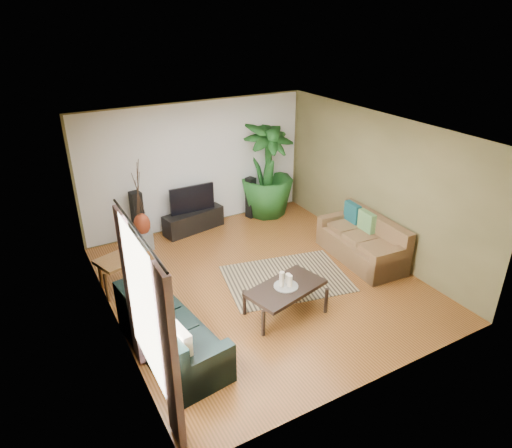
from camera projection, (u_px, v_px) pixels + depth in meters
floor at (262, 282)px, 8.05m from camera, size 5.50×5.50×0.00m
ceiling at (262, 131)px, 6.88m from camera, size 5.50×5.50×0.00m
wall_back at (197, 166)px, 9.62m from camera, size 5.00×0.00×5.00m
wall_front at (380, 297)px, 5.30m from camera, size 5.00×0.00×5.00m
wall_left at (107, 248)px, 6.36m from camera, size 0.00×5.50×5.50m
wall_right at (377, 185)px, 8.57m from camera, size 0.00×5.50×5.50m
backwall_panel at (197, 166)px, 9.62m from camera, size 4.90×0.00×4.90m
window_pane at (141, 304)px, 5.09m from camera, size 0.00×1.80×1.80m
curtain_near at (170, 361)px, 4.63m from camera, size 0.08×0.35×2.20m
curtain_far at (130, 289)px, 5.81m from camera, size 0.08×0.35×2.20m
curtain_rod at (137, 231)px, 4.72m from camera, size 0.03×1.90×0.03m
sofa_left at (172, 329)px, 6.21m from camera, size 1.07×2.00×0.85m
sofa_right at (362, 239)px, 8.61m from camera, size 0.94×1.88×0.85m
area_rug at (286, 278)px, 8.14m from camera, size 2.39×1.91×0.01m
coffee_table at (285, 300)px, 7.13m from camera, size 1.35×0.95×0.50m
candle_tray at (286, 286)px, 7.01m from camera, size 0.38×0.38×0.02m
candle_tall at (282, 279)px, 6.95m from camera, size 0.08×0.08×0.24m
candle_mid at (290, 281)px, 6.95m from camera, size 0.08×0.08×0.19m
candle_short at (288, 278)px, 7.05m from camera, size 0.08×0.08×0.16m
tv_stand at (194, 221)px, 9.81m from camera, size 1.38×0.65×0.44m
television at (192, 199)px, 9.59m from camera, size 0.97×0.05×0.58m
speaker_left at (138, 218)px, 9.14m from camera, size 0.23×0.25×1.11m
speaker_right at (251, 198)px, 10.32m from camera, size 0.22×0.23×0.95m
potted_plant at (267, 169)px, 10.24m from camera, size 1.44×1.44×2.16m
plant_pot at (266, 207)px, 10.64m from camera, size 0.40×0.40×0.31m
pedestal at (144, 239)px, 9.12m from camera, size 0.41×0.41×0.35m
vase at (142, 224)px, 8.97m from camera, size 0.32×0.32×0.45m
side_table at (117, 275)px, 7.70m from camera, size 0.70×0.70×0.58m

